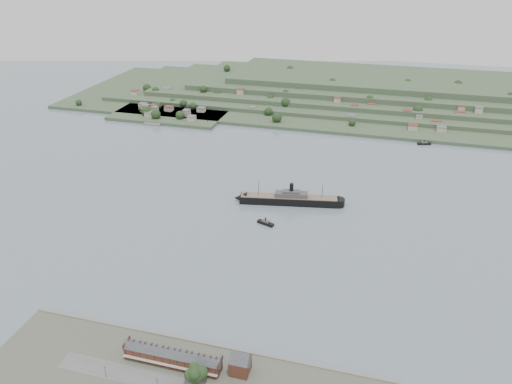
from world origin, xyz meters
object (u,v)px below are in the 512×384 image
(gabled_building, at_px, (240,363))
(fig_tree, at_px, (196,374))
(terrace_row, at_px, (173,357))
(tugboat, at_px, (266,223))
(steamship, at_px, (286,199))

(gabled_building, distance_m, fig_tree, 24.51)
(terrace_row, bearing_deg, tugboat, 86.57)
(steamship, distance_m, tugboat, 42.32)
(tugboat, relative_size, fig_tree, 1.16)
(steamship, height_order, tugboat, steamship)
(gabled_building, bearing_deg, steamship, 95.45)
(terrace_row, relative_size, steamship, 0.56)
(gabled_building, bearing_deg, fig_tree, -142.58)
(terrace_row, xyz_separation_m, steamship, (18.28, 205.39, -2.45))
(tugboat, bearing_deg, terrace_row, -93.43)
(gabled_building, height_order, tugboat, gabled_building)
(gabled_building, relative_size, steamship, 0.14)
(terrace_row, bearing_deg, gabled_building, 6.12)
(tugboat, xyz_separation_m, fig_tree, (8.25, -174.85, 8.36))
(terrace_row, xyz_separation_m, fig_tree, (18.09, -10.83, 3.13))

